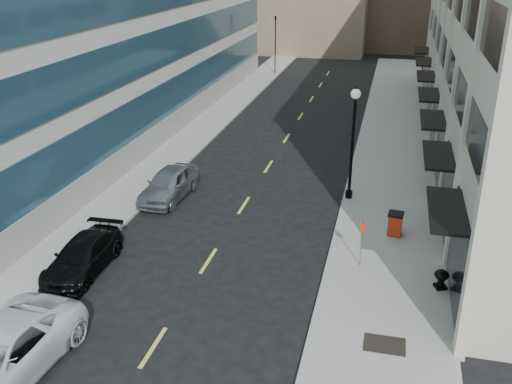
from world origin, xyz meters
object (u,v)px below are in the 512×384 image
at_px(car_silver_sedan, 169,184).
at_px(urn_planter, 441,277).
at_px(sign_post, 362,236).
at_px(traffic_signal, 276,20).
at_px(trash_bin, 395,223).
at_px(car_black_pickup, 83,256).
at_px(lamppost, 353,134).

distance_m(car_silver_sedan, urn_planter, 15.03).
distance_m(car_silver_sedan, sign_post, 11.71).
distance_m(traffic_signal, trash_bin, 38.57).
xyz_separation_m(car_black_pickup, trash_bin, (12.56, 6.12, 0.06)).
height_order(sign_post, urn_planter, sign_post).
xyz_separation_m(traffic_signal, car_silver_sedan, (1.37, -34.00, -4.89)).
bearing_deg(urn_planter, trash_bin, 113.53).
bearing_deg(trash_bin, urn_planter, -60.36).
height_order(car_silver_sedan, lamppost, lamppost).
relative_size(car_black_pickup, urn_planter, 6.02).
bearing_deg(trash_bin, car_black_pickup, -147.89).
relative_size(traffic_signal, sign_post, 3.30).
relative_size(lamppost, sign_post, 2.85).
distance_m(car_black_pickup, urn_planter, 14.52).
xyz_separation_m(sign_post, urn_planter, (3.20, -1.03, -0.91)).
bearing_deg(lamppost, car_silver_sedan, -168.03).
height_order(lamppost, urn_planter, lamppost).
xyz_separation_m(car_silver_sedan, urn_planter, (13.73, -6.11, -0.20)).
bearing_deg(sign_post, urn_planter, -25.86).
xyz_separation_m(car_black_pickup, urn_planter, (14.40, 1.89, -0.06)).
height_order(car_black_pickup, urn_planter, car_black_pickup).
distance_m(sign_post, urn_planter, 3.48).
distance_m(car_black_pickup, car_silver_sedan, 8.03).
bearing_deg(car_black_pickup, sign_post, 13.19).
height_order(car_silver_sedan, sign_post, sign_post).
bearing_deg(urn_planter, sign_post, 162.16).
relative_size(car_black_pickup, sign_post, 2.24).
bearing_deg(trash_bin, car_silver_sedan, 177.14).
height_order(car_black_pickup, trash_bin, car_black_pickup).
bearing_deg(sign_post, trash_bin, 59.01).
bearing_deg(trash_bin, traffic_signal, 116.39).
relative_size(car_silver_sedan, urn_planter, 6.17).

